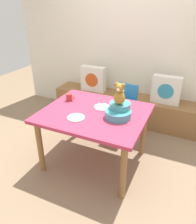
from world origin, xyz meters
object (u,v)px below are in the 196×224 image
at_px(infant_seat_teal, 119,111).
at_px(teddy_bear, 119,94).
at_px(ketchup_bottle, 122,95).
at_px(pillow_floral_right, 166,90).
at_px(dining_table, 95,119).
at_px(dinner_plate_far, 102,107).
at_px(highchair, 125,103).
at_px(coffee_mug, 69,97).
at_px(dinner_plate_near, 76,118).
at_px(book_stack, 121,93).
at_px(pillow_floral_left, 93,79).

distance_m(infant_seat_teal, teddy_bear, 0.21).
height_order(infant_seat_teal, ketchup_bottle, ketchup_bottle).
xyz_separation_m(pillow_floral_right, dining_table, (-0.65, -1.25, -0.04)).
bearing_deg(infant_seat_teal, dinner_plate_far, 151.49).
relative_size(highchair, ketchup_bottle, 4.27).
height_order(coffee_mug, dinner_plate_near, coffee_mug).
relative_size(highchair, dinner_plate_near, 3.95).
height_order(teddy_bear, ketchup_bottle, teddy_bear).
distance_m(dinner_plate_near, dinner_plate_far, 0.40).
bearing_deg(teddy_bear, book_stack, 107.08).
relative_size(dining_table, teddy_bear, 4.94).
height_order(pillow_floral_right, coffee_mug, pillow_floral_right).
bearing_deg(book_stack, coffee_mug, -107.83).
bearing_deg(pillow_floral_left, pillow_floral_right, 0.00).
height_order(highchair, dinner_plate_near, highchair).
bearing_deg(teddy_bear, pillow_floral_left, 126.41).
xyz_separation_m(book_stack, teddy_bear, (0.39, -1.27, 0.53)).
bearing_deg(dining_table, dinner_plate_far, 75.62).
bearing_deg(coffee_mug, teddy_bear, -12.09).
bearing_deg(book_stack, pillow_floral_right, -1.63).
height_order(pillow_floral_left, dinner_plate_far, pillow_floral_left).
distance_m(highchair, ketchup_bottle, 0.52).
bearing_deg(dinner_plate_far, teddy_bear, -28.60).
distance_m(book_stack, ketchup_bottle, 0.95).
bearing_deg(coffee_mug, infant_seat_teal, -12.05).
bearing_deg(coffee_mug, dinner_plate_near, -50.29).
bearing_deg(dining_table, highchair, 82.23).
xyz_separation_m(pillow_floral_left, pillow_floral_right, (1.26, 0.00, 0.00)).
height_order(highchair, infant_seat_teal, infant_seat_teal).
distance_m(teddy_bear, dinner_plate_near, 0.55).
distance_m(pillow_floral_right, dining_table, 1.41).
distance_m(pillow_floral_left, coffee_mug, 1.11).
xyz_separation_m(pillow_floral_left, dinner_plate_far, (0.66, -1.10, 0.07)).
relative_size(pillow_floral_right, coffee_mug, 3.67).
bearing_deg(highchair, dining_table, -97.77).
height_order(dining_table, coffee_mug, coffee_mug).
bearing_deg(ketchup_bottle, highchair, 100.62).
distance_m(teddy_bear, dinner_plate_far, 0.41).
bearing_deg(pillow_floral_right, infant_seat_teal, -105.40).
height_order(teddy_bear, dinner_plate_near, teddy_bear).
relative_size(book_stack, teddy_bear, 0.80).
bearing_deg(infant_seat_teal, coffee_mug, 167.95).
height_order(highchair, coffee_mug, coffee_mug).
relative_size(ketchup_bottle, dinner_plate_far, 0.92).
xyz_separation_m(highchair, coffee_mug, (-0.56, -0.67, 0.27)).
xyz_separation_m(book_stack, infant_seat_teal, (0.39, -1.27, 0.32)).
xyz_separation_m(dining_table, teddy_bear, (0.30, -0.00, 0.38)).
bearing_deg(teddy_bear, infant_seat_teal, 90.00).
height_order(highchair, ketchup_bottle, ketchup_bottle).
bearing_deg(dining_table, coffee_mug, 160.33).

